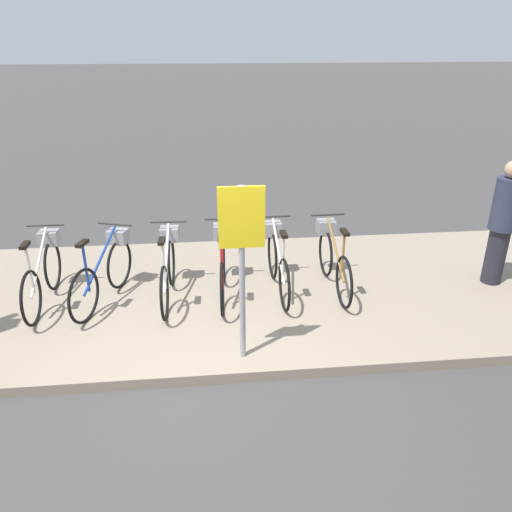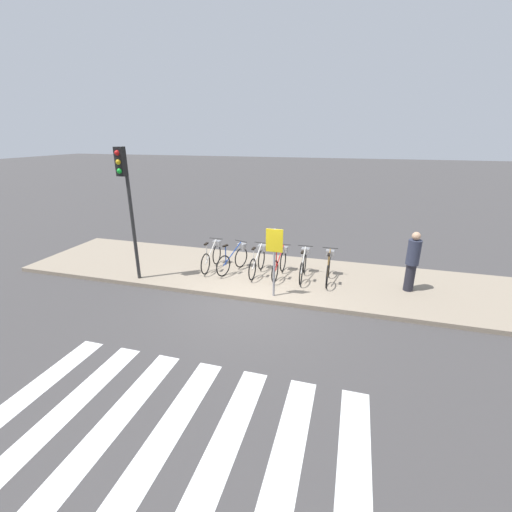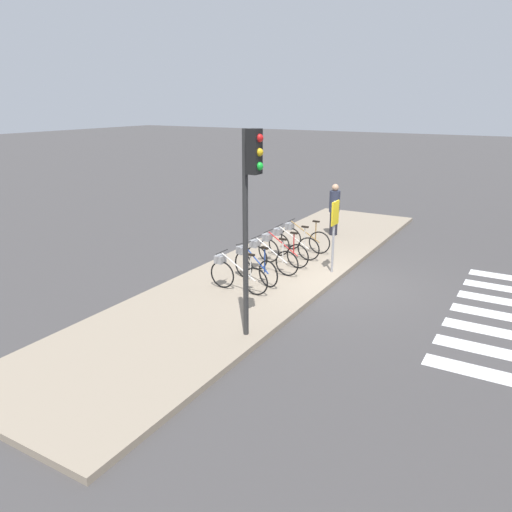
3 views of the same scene
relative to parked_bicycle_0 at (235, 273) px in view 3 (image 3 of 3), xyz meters
The scene contains 11 objects.
ground_plane 2.60m from the parked_bicycle_0, 43.41° to the right, with size 120.00×120.00×0.00m, color #423F3F.
sidewalk 1.91m from the parked_bicycle_0, ahead, with size 15.65×3.52×0.12m.
parked_bicycle_0 is the anchor object (origin of this frame).
parked_bicycle_1 0.76m from the parked_bicycle_0, ahead, with size 0.62×1.49×0.96m.
parked_bicycle_2 1.53m from the parked_bicycle_0, ahead, with size 0.46×1.56×0.96m.
parked_bicycle_3 2.22m from the parked_bicycle_0, ahead, with size 0.46×1.56×0.96m.
parked_bicycle_4 2.93m from the parked_bicycle_0, ahead, with size 0.46×1.56×0.96m.
parked_bicycle_5 3.67m from the parked_bicycle_0, ahead, with size 0.46×1.56×0.96m.
pedestrian 5.90m from the parked_bicycle_0, ahead, with size 0.34×0.34×1.67m.
traffic_light 3.27m from the parked_bicycle_0, 140.19° to the right, with size 0.24×0.40×3.79m.
sign_post 2.90m from the parked_bicycle_0, 31.61° to the right, with size 0.44×0.07×1.85m.
Camera 3 is at (-10.96, -4.13, 4.36)m, focal length 35.00 mm.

